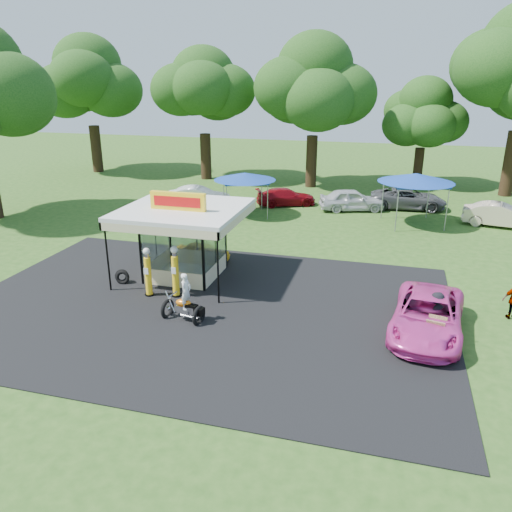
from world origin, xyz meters
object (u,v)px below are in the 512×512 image
object	(u,v)px
gas_station_kiosk	(185,240)
spectator_east_a	(436,313)
gas_pump_right	(175,273)
bg_car_d	(408,199)
motorcycle	(185,302)
gas_pump_left	(148,273)
bg_car_a	(198,197)
bg_car_c	(352,200)
kiosk_car	(203,252)
pink_sedan	(428,315)
a_frame_sign	(435,333)
bg_car_b	(286,197)
bg_car_e	(500,215)
tent_east	(416,178)
tent_west	(245,177)

from	to	relation	value
gas_station_kiosk	spectator_east_a	world-z (taller)	gas_station_kiosk
gas_pump_right	bg_car_d	bearing A→B (deg)	62.32
motorcycle	gas_pump_left	bearing A→B (deg)	154.23
gas_pump_left	spectator_east_a	distance (m)	11.76
bg_car_a	bg_car_c	xyz separation A→B (m)	(10.82, 2.16, 0.01)
kiosk_car	gas_pump_left	bearing A→B (deg)	172.51
gas_pump_left	gas_pump_right	xyz separation A→B (m)	(1.17, 0.23, 0.05)
pink_sedan	gas_station_kiosk	bearing A→B (deg)	171.26
gas_station_kiosk	a_frame_sign	world-z (taller)	gas_station_kiosk
gas_pump_right	motorcycle	distance (m)	2.40
gas_pump_left	bg_car_b	distance (m)	17.72
bg_car_e	tent_east	world-z (taller)	tent_east
bg_car_d	tent_east	size ratio (longest dim) A/B	1.12
gas_pump_right	tent_east	world-z (taller)	tent_east
tent_east	kiosk_car	bearing A→B (deg)	-136.69
kiosk_car	bg_car_d	xyz separation A→B (m)	(10.36, 14.17, 0.26)
kiosk_car	tent_west	distance (m)	9.59
gas_station_kiosk	motorcycle	distance (m)	4.82
kiosk_car	spectator_east_a	world-z (taller)	spectator_east_a
gas_pump_right	pink_sedan	world-z (taller)	gas_pump_right
kiosk_car	bg_car_e	xyz separation A→B (m)	(15.94, 10.91, 0.26)
kiosk_car	tent_east	size ratio (longest dim) A/B	0.59
pink_sedan	bg_car_c	bearing A→B (deg)	110.27
bg_car_d	bg_car_a	bearing A→B (deg)	101.09
tent_west	tent_east	distance (m)	11.08
bg_car_b	tent_east	size ratio (longest dim) A/B	0.92
a_frame_sign	pink_sedan	size ratio (longest dim) A/B	0.21
motorcycle	tent_west	distance (m)	16.16
gas_pump_right	bg_car_e	bearing A→B (deg)	45.12
motorcycle	bg_car_a	size ratio (longest dim) A/B	0.44
gas_station_kiosk	bg_car_e	size ratio (longest dim) A/B	1.20
tent_east	gas_pump_left	bearing A→B (deg)	-127.20
motorcycle	tent_east	world-z (taller)	tent_east
gas_pump_left	bg_car_d	xyz separation A→B (m)	(10.99, 18.95, -0.32)
motorcycle	bg_car_d	size ratio (longest dim) A/B	0.39
a_frame_sign	bg_car_d	distance (m)	20.30
gas_station_kiosk	bg_car_e	xyz separation A→B (m)	(15.94, 13.12, -1.04)
gas_pump_left	bg_car_a	world-z (taller)	gas_pump_left
kiosk_car	tent_east	distance (m)	14.73
tent_east	bg_car_b	bearing A→B (deg)	162.41
gas_pump_left	pink_sedan	world-z (taller)	gas_pump_left
gas_pump_right	motorcycle	world-z (taller)	gas_pump_right
bg_car_a	bg_car_d	size ratio (longest dim) A/B	0.88
motorcycle	bg_car_e	bearing A→B (deg)	61.05
a_frame_sign	bg_car_d	size ratio (longest dim) A/B	0.21
bg_car_d	tent_east	xyz separation A→B (m)	(0.20, -4.21, 2.26)
motorcycle	a_frame_sign	bearing A→B (deg)	12.66
motorcycle	pink_sedan	bearing A→B (deg)	18.88
gas_pump_left	bg_car_a	bearing A→B (deg)	103.76
spectator_east_a	bg_car_d	distance (m)	19.15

